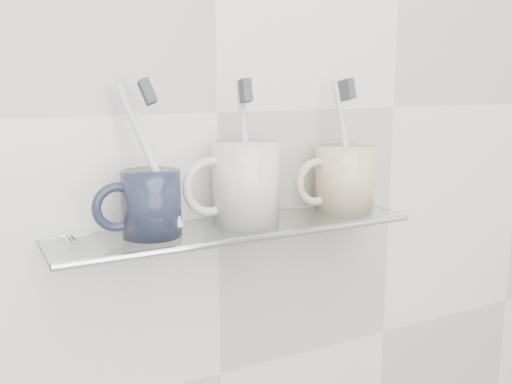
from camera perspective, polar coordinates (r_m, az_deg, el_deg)
wall_back at (r=0.81m, az=-3.91°, el=7.94°), size 2.50×0.00×2.50m
shelf_glass at (r=0.78m, az=-1.92°, el=-3.68°), size 0.50×0.12×0.01m
shelf_rail at (r=0.73m, az=-0.01°, el=-4.68°), size 0.50×0.01×0.01m
bracket_left at (r=0.76m, az=-17.91°, el=-5.37°), size 0.02×0.03×0.02m
bracket_right at (r=0.93m, az=8.60°, el=-2.09°), size 0.02×0.03×0.02m
mug_left at (r=0.73m, az=-10.42°, el=-1.14°), size 0.09×0.09×0.08m
mug_left_handle at (r=0.72m, az=-13.73°, el=-1.47°), size 0.06×0.01×0.06m
toothbrush_left at (r=0.72m, az=-10.58°, el=3.45°), size 0.07×0.06×0.18m
bristles_left at (r=0.71m, az=-10.82°, el=9.82°), size 0.02×0.03×0.04m
mug_center at (r=0.78m, az=-1.03°, el=0.87°), size 0.12×0.12×0.11m
mug_center_handle at (r=0.75m, az=-4.54°, el=0.54°), size 0.08×0.01×0.08m
toothbrush_center at (r=0.77m, az=-1.04°, el=4.13°), size 0.01×0.04×0.19m
bristles_center at (r=0.76m, az=-1.06°, el=10.09°), size 0.02×0.03×0.03m
mug_right at (r=0.86m, az=8.83°, el=1.28°), size 0.09×0.09×0.10m
mug_right_handle at (r=0.83m, az=6.08°, el=1.02°), size 0.07×0.01×0.07m
toothbrush_right at (r=0.86m, az=8.93°, el=4.71°), size 0.03×0.05×0.19m
bristles_right at (r=0.85m, az=9.10°, el=10.07°), size 0.02×0.03×0.03m
chrome_cap at (r=0.89m, az=10.61°, el=-1.12°), size 0.04×0.04×0.02m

